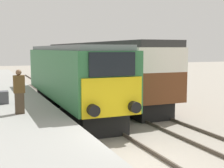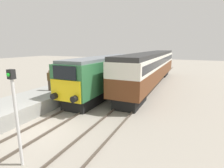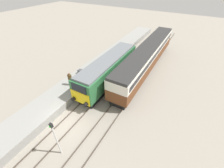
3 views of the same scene
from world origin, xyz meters
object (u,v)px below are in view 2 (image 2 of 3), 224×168
at_px(passenger_carriage, 151,66).
at_px(person_on_platform, 50,80).
at_px(luggage_crate, 66,81).
at_px(locomotive, 105,74).
at_px(signal_post, 16,111).

relative_size(passenger_carriage, person_on_platform, 11.34).
relative_size(person_on_platform, luggage_crate, 2.57).
bearing_deg(luggage_crate, locomotive, 18.78).
relative_size(locomotive, signal_post, 3.17).
height_order(locomotive, signal_post, signal_post).
relative_size(signal_post, luggage_crate, 5.66).
xyz_separation_m(locomotive, luggage_crate, (-3.83, -1.30, -0.80)).
relative_size(locomotive, person_on_platform, 6.97).
bearing_deg(luggage_crate, signal_post, -60.54).
bearing_deg(person_on_platform, passenger_carriage, 56.32).
height_order(passenger_carriage, person_on_platform, passenger_carriage).
bearing_deg(person_on_platform, signal_post, -54.99).
bearing_deg(signal_post, person_on_platform, 125.01).
bearing_deg(locomotive, passenger_carriage, 60.13).
distance_m(passenger_carriage, luggage_crate, 10.29).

